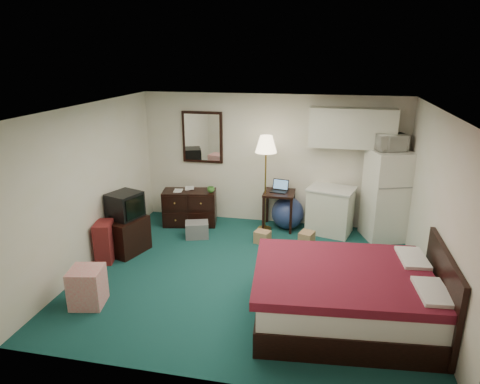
% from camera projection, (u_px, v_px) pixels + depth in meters
% --- Properties ---
extents(floor, '(5.00, 4.50, 0.01)m').
position_uv_depth(floor, '(249.00, 275.00, 6.49)').
color(floor, '#0E373E').
rests_on(floor, ground).
extents(ceiling, '(5.00, 4.50, 0.01)m').
position_uv_depth(ceiling, '(250.00, 109.00, 5.72)').
color(ceiling, beige).
rests_on(ceiling, walls).
extents(walls, '(5.01, 4.51, 2.50)m').
position_uv_depth(walls, '(250.00, 197.00, 6.11)').
color(walls, beige).
rests_on(walls, floor).
extents(mirror, '(0.80, 0.06, 1.00)m').
position_uv_depth(mirror, '(202.00, 137.00, 8.31)').
color(mirror, white).
rests_on(mirror, walls).
extents(upper_cabinets, '(1.50, 0.35, 0.70)m').
position_uv_depth(upper_cabinets, '(352.00, 128.00, 7.54)').
color(upper_cabinets, silver).
rests_on(upper_cabinets, walls).
extents(headboard, '(0.06, 1.56, 1.00)m').
position_uv_depth(headboard, '(441.00, 292.00, 5.00)').
color(headboard, black).
rests_on(headboard, walls).
extents(dresser, '(1.08, 0.64, 0.69)m').
position_uv_depth(dresser, '(190.00, 208.00, 8.32)').
color(dresser, black).
rests_on(dresser, floor).
extents(floor_lamp, '(0.49, 0.49, 1.81)m').
position_uv_depth(floor_lamp, '(265.00, 184.00, 7.90)').
color(floor_lamp, '#B9903F').
rests_on(floor_lamp, floor).
extents(desk, '(0.57, 0.57, 0.72)m').
position_uv_depth(desk, '(279.00, 210.00, 8.14)').
color(desk, black).
rests_on(desk, floor).
extents(exercise_ball, '(0.74, 0.74, 0.62)m').
position_uv_depth(exercise_ball, '(288.00, 213.00, 8.14)').
color(exercise_ball, navy).
rests_on(exercise_ball, floor).
extents(kitchen_counter, '(0.89, 0.76, 0.84)m').
position_uv_depth(kitchen_counter, '(330.00, 211.00, 7.91)').
color(kitchen_counter, silver).
rests_on(kitchen_counter, floor).
extents(fridge, '(0.84, 0.84, 1.61)m').
position_uv_depth(fridge, '(386.00, 195.00, 7.58)').
color(fridge, silver).
rests_on(fridge, floor).
extents(bed, '(2.30, 1.87, 0.69)m').
position_uv_depth(bed, '(345.00, 297.00, 5.27)').
color(bed, maroon).
rests_on(bed, floor).
extents(tv_stand, '(0.77, 0.81, 0.60)m').
position_uv_depth(tv_stand, '(125.00, 235.00, 7.19)').
color(tv_stand, black).
rests_on(tv_stand, floor).
extents(suitcase, '(0.34, 0.45, 0.66)m').
position_uv_depth(suitcase, '(105.00, 242.00, 6.85)').
color(suitcase, '#5E0B16').
rests_on(suitcase, floor).
extents(retail_box, '(0.49, 0.49, 0.52)m').
position_uv_depth(retail_box, '(87.00, 287.00, 5.66)').
color(retail_box, beige).
rests_on(retail_box, floor).
extents(file_bin, '(0.49, 0.42, 0.29)m').
position_uv_depth(file_bin, '(197.00, 230.00, 7.78)').
color(file_bin, slate).
rests_on(file_bin, floor).
extents(cardboard_box_a, '(0.31, 0.28, 0.22)m').
position_uv_depth(cardboard_box_a, '(262.00, 237.00, 7.57)').
color(cardboard_box_a, '#8A6544').
rests_on(cardboard_box_a, floor).
extents(cardboard_box_b, '(0.30, 0.32, 0.27)m').
position_uv_depth(cardboard_box_b, '(307.00, 239.00, 7.42)').
color(cardboard_box_b, '#8A6544').
rests_on(cardboard_box_b, floor).
extents(laptop, '(0.35, 0.31, 0.21)m').
position_uv_depth(laptop, '(279.00, 186.00, 8.01)').
color(laptop, black).
rests_on(laptop, desk).
extents(crt_tv, '(0.61, 0.63, 0.43)m').
position_uv_depth(crt_tv, '(125.00, 205.00, 7.06)').
color(crt_tv, black).
rests_on(crt_tv, tv_stand).
extents(microwave, '(0.57, 0.43, 0.34)m').
position_uv_depth(microwave, '(391.00, 140.00, 7.30)').
color(microwave, silver).
rests_on(microwave, fridge).
extents(book_a, '(0.16, 0.04, 0.22)m').
position_uv_depth(book_a, '(174.00, 186.00, 8.16)').
color(book_a, '#8A6544').
rests_on(book_a, dresser).
extents(book_b, '(0.17, 0.08, 0.23)m').
position_uv_depth(book_b, '(185.00, 183.00, 8.29)').
color(book_b, '#8A6544').
rests_on(book_b, dresser).
extents(mug, '(0.16, 0.14, 0.14)m').
position_uv_depth(mug, '(211.00, 189.00, 8.09)').
color(mug, '#407D30').
rests_on(mug, dresser).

